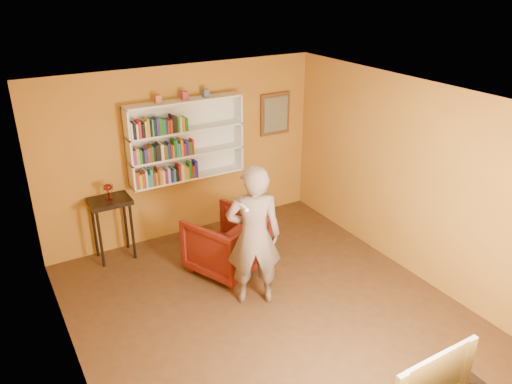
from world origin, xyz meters
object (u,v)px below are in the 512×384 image
armchair (226,243)px  person (254,236)px  console_table (111,210)px  bookshelf (185,139)px  ruby_lustre (108,189)px  television (426,373)px

armchair → person: (-0.03, -0.83, 0.51)m
armchair → console_table: bearing=-64.4°
console_table → bookshelf: bearing=7.2°
bookshelf → ruby_lustre: (-1.27, -0.16, -0.48)m
bookshelf → console_table: (-1.27, -0.16, -0.81)m
television → person: bearing=95.4°
console_table → television: television is taller
ruby_lustre → television: ruby_lustre is taller
ruby_lustre → person: (1.25, -1.96, -0.18)m
person → television: (0.27, -2.54, -0.21)m
bookshelf → armchair: 1.73m
bookshelf → person: (-0.02, -2.12, -0.65)m
console_table → person: size_ratio=0.51×
bookshelf → television: bookshelf is taller
television → console_table: bearing=108.1°
bookshelf → ruby_lustre: 1.36m
ruby_lustre → console_table: bearing=97.1°
television → ruby_lustre: bearing=108.1°
armchair → ruby_lustre: bearing=-64.4°
bookshelf → person: 2.22m
bookshelf → television: bearing=-86.9°
bookshelf → person: size_ratio=0.96×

